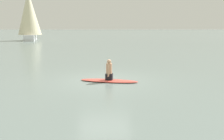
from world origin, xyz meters
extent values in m
plane|color=slate|center=(0.00, 0.00, 0.00)|extent=(400.00, 400.00, 0.00)
ellipsoid|color=#D84C3F|center=(0.28, 0.21, 0.04)|extent=(1.35, 2.81, 0.09)
cube|color=black|center=(0.28, 0.21, 0.23)|extent=(0.33, 0.37, 0.30)
cylinder|color=tan|center=(0.28, 0.21, 0.61)|extent=(0.34, 0.34, 0.50)
sphere|color=tan|center=(0.28, 0.21, 0.95)|extent=(0.20, 0.20, 0.20)
cylinder|color=tan|center=(0.12, 0.25, 0.55)|extent=(0.10, 0.10, 0.55)
cylinder|color=tan|center=(0.45, 0.17, 0.55)|extent=(0.10, 0.10, 0.55)
cube|color=silver|center=(-34.86, -12.94, 0.53)|extent=(6.05, 2.70, 1.05)
cylinder|color=#4C4238|center=(-34.86, -12.94, 5.46)|extent=(0.47, 0.47, 8.82)
cone|color=beige|center=(-34.86, -12.94, 4.93)|extent=(4.71, 4.71, 7.76)
camera|label=1|loc=(11.82, -0.16, 2.55)|focal=40.54mm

